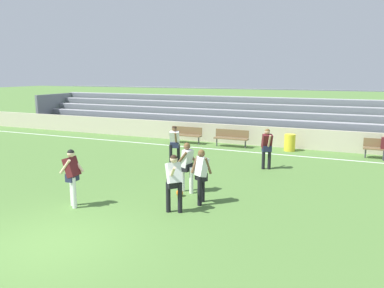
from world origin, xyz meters
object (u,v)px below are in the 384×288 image
at_px(player_dark_on_ball, 267,145).
at_px(bleacher_stand, 212,115).
at_px(soccer_ball, 180,193).
at_px(player_white_trailing_run, 187,163).
at_px(trash_bin, 290,143).
at_px(player_white_challenging, 174,178).
at_px(bench_far_right, 231,137).
at_px(player_dark_wide_left, 72,173).
at_px(player_white_overlapping, 175,142).
at_px(player_white_dropping_back, 201,172).
at_px(bench_far_left, 186,133).

bearing_deg(player_dark_on_ball, bleacher_stand, 124.57).
height_order(bleacher_stand, soccer_ball, bleacher_stand).
distance_m(player_white_trailing_run, soccer_ball, 0.98).
bearing_deg(soccer_ball, player_dark_on_ball, 69.12).
relative_size(bleacher_stand, trash_bin, 30.32).
bearing_deg(player_white_challenging, bench_far_right, 98.56).
xyz_separation_m(bench_far_right, player_white_trailing_run, (1.05, -7.97, 0.43)).
bearing_deg(soccer_ball, player_dark_wide_left, -139.11).
bearing_deg(player_white_overlapping, player_dark_wide_left, -94.11).
bearing_deg(player_white_challenging, bleacher_stand, 106.47).
bearing_deg(trash_bin, bench_far_right, -177.17).
xyz_separation_m(player_white_dropping_back, player_dark_on_ball, (0.84, 4.87, 0.00)).
distance_m(player_white_dropping_back, player_white_overlapping, 4.99).
xyz_separation_m(player_dark_wide_left, player_dark_on_ball, (4.13, 6.60, -0.04)).
distance_m(player_white_trailing_run, player_white_challenging, 1.85).
bearing_deg(player_white_dropping_back, player_white_challenging, -113.33).
height_order(player_white_challenging, soccer_ball, player_white_challenging).
bearing_deg(trash_bin, player_dark_on_ball, -93.43).
bearing_deg(player_white_overlapping, bench_far_right, 78.17).
xyz_separation_m(bench_far_right, player_white_overlapping, (-0.99, -4.72, 0.44)).
height_order(bench_far_right, player_white_overlapping, player_white_overlapping).
distance_m(player_dark_on_ball, soccer_ball, 4.90).
relative_size(player_white_dropping_back, player_white_trailing_run, 1.00).
xyz_separation_m(bench_far_right, player_white_dropping_back, (1.89, -8.80, 0.43)).
distance_m(player_white_dropping_back, soccer_ball, 1.28).
bearing_deg(bleacher_stand, player_dark_wide_left, -85.59).
height_order(player_dark_wide_left, player_dark_on_ball, player_dark_wide_left).
height_order(trash_bin, player_white_trailing_run, player_white_trailing_run).
height_order(player_dark_on_ball, player_white_overlapping, player_white_overlapping).
height_order(bench_far_right, player_dark_wide_left, player_dark_wide_left).
bearing_deg(trash_bin, player_white_dropping_back, -96.92).
bearing_deg(soccer_ball, bench_far_left, 113.15).
relative_size(player_dark_on_ball, player_white_overlapping, 1.00).
xyz_separation_m(player_dark_on_ball, player_white_challenging, (-1.26, -5.84, -0.00)).
distance_m(bench_far_right, trash_bin, 2.98).
xyz_separation_m(player_dark_on_ball, player_white_overlapping, (-3.72, -0.79, 0.00)).
height_order(bleacher_stand, bench_far_right, bleacher_stand).
height_order(bench_far_right, bench_far_left, same).
distance_m(bench_far_left, player_dark_wide_left, 10.60).
height_order(bench_far_right, trash_bin, bench_far_right).
bearing_deg(player_dark_on_ball, player_white_challenging, -102.15).
relative_size(bench_far_right, player_white_trailing_run, 1.10).
xyz_separation_m(bleacher_stand, bench_far_right, (2.50, -3.66, -0.67)).
bearing_deg(player_white_overlapping, player_white_trailing_run, -57.89).
height_order(bench_far_left, player_white_overlapping, player_white_overlapping).
bearing_deg(player_dark_wide_left, bench_far_right, 82.39).
xyz_separation_m(bleacher_stand, player_dark_wide_left, (1.09, -14.18, -0.20)).
bearing_deg(player_white_dropping_back, player_dark_on_ball, 80.20).
bearing_deg(player_dark_wide_left, soccer_ball, 40.89).
height_order(bleacher_stand, player_dark_wide_left, bleacher_stand).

